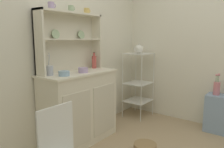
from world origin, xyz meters
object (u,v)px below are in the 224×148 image
(bakers_rack, at_px, (138,78))
(utensil_jar, at_px, (50,70))
(cup_lilac_0, at_px, (51,6))
(flower_vase, at_px, (217,88))
(hutch_shelf_unit, at_px, (69,38))
(jam_bottle, at_px, (94,62))
(side_shelf_blue, at_px, (224,115))
(porcelain_teapot, at_px, (139,49))
(hutch_cabinet, at_px, (80,106))
(bowl_mixing_large, at_px, (64,73))

(bakers_rack, relative_size, utensil_jar, 4.30)
(cup_lilac_0, distance_m, flower_vase, 2.45)
(hutch_shelf_unit, xyz_separation_m, jam_bottle, (0.37, -0.08, -0.33))
(side_shelf_blue, height_order, jam_bottle, jam_bottle)
(bakers_rack, height_order, porcelain_teapot, porcelain_teapot)
(jam_bottle, bearing_deg, hutch_cabinet, -167.03)
(hutch_cabinet, relative_size, hutch_shelf_unit, 1.07)
(cup_lilac_0, bearing_deg, bowl_mixing_large, -94.32)
(bakers_rack, height_order, utensil_jar, utensil_jar)
(hutch_shelf_unit, distance_m, utensil_jar, 0.53)
(hutch_shelf_unit, xyz_separation_m, bakers_rack, (1.26, -0.27, -0.68))
(bakers_rack, relative_size, bowl_mixing_large, 8.75)
(side_shelf_blue, distance_m, porcelain_teapot, 1.59)
(hutch_cabinet, xyz_separation_m, bowl_mixing_large, (-0.30, -0.07, 0.47))
(bakers_rack, bearing_deg, hutch_shelf_unit, 167.94)
(bakers_rack, distance_m, flower_vase, 1.20)
(bowl_mixing_large, bearing_deg, flower_vase, -35.62)
(bakers_rack, bearing_deg, utensil_jar, 173.57)
(side_shelf_blue, distance_m, jam_bottle, 1.97)
(bakers_rack, height_order, jam_bottle, jam_bottle)
(porcelain_teapot, bearing_deg, side_shelf_blue, -83.40)
(utensil_jar, xyz_separation_m, porcelain_teapot, (1.64, -0.18, 0.18))
(jam_bottle, distance_m, porcelain_teapot, 0.92)
(hutch_cabinet, xyz_separation_m, cup_lilac_0, (-0.28, 0.12, 1.22))
(porcelain_teapot, distance_m, flower_vase, 1.31)
(hutch_shelf_unit, height_order, bowl_mixing_large, hutch_shelf_unit)
(hutch_cabinet, height_order, utensil_jar, utensil_jar)
(hutch_cabinet, relative_size, utensil_jar, 4.03)
(bowl_mixing_large, distance_m, utensil_jar, 0.17)
(cup_lilac_0, bearing_deg, porcelain_teapot, -8.42)
(porcelain_teapot, height_order, flower_vase, porcelain_teapot)
(hutch_cabinet, xyz_separation_m, porcelain_teapot, (1.26, -0.11, 0.69))
(cup_lilac_0, bearing_deg, flower_vase, -39.97)
(bowl_mixing_large, height_order, porcelain_teapot, porcelain_teapot)
(bakers_rack, xyz_separation_m, flower_vase, (0.15, -1.19, -0.02))
(side_shelf_blue, relative_size, jam_bottle, 2.36)
(bakers_rack, distance_m, cup_lilac_0, 1.87)
(side_shelf_blue, distance_m, bowl_mixing_large, 2.28)
(side_shelf_blue, distance_m, utensil_jar, 2.44)
(hutch_shelf_unit, xyz_separation_m, flower_vase, (1.41, -1.46, -0.70))
(hutch_shelf_unit, bearing_deg, jam_bottle, -11.70)
(hutch_cabinet, distance_m, utensil_jar, 0.63)
(bakers_rack, relative_size, flower_vase, 3.49)
(side_shelf_blue, xyz_separation_m, utensil_jar, (-1.79, 1.50, 0.70))
(cup_lilac_0, relative_size, bowl_mixing_large, 0.69)
(bowl_mixing_large, xyz_separation_m, flower_vase, (1.71, -1.23, -0.30))
(bakers_rack, xyz_separation_m, jam_bottle, (-0.89, 0.19, 0.35))
(utensil_jar, bearing_deg, bowl_mixing_large, -62.64)
(bakers_rack, distance_m, side_shelf_blue, 1.38)
(hutch_shelf_unit, relative_size, bowl_mixing_large, 7.63)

